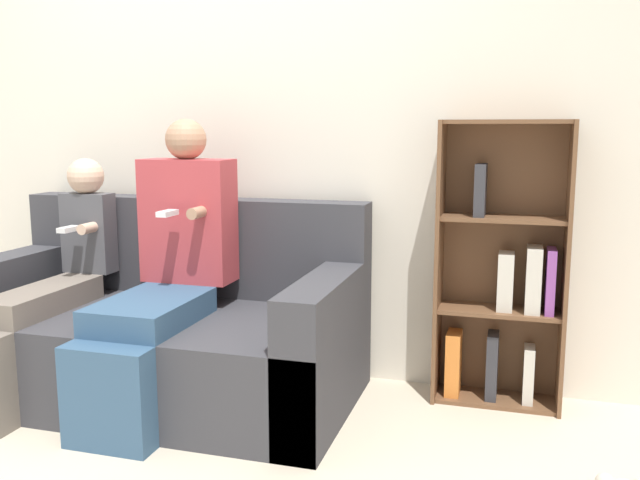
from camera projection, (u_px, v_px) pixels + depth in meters
name	position (u px, v px, depth m)	size (l,w,h in m)	color
ground_plane	(127.00, 451.00, 2.63)	(14.00, 14.00, 0.00)	beige
back_wall	(232.00, 121.00, 3.43)	(10.00, 0.06, 2.55)	silver
couch	(162.00, 334.00, 3.17)	(1.81, 0.94, 0.89)	#38383D
adult_seated	(166.00, 264.00, 3.01)	(0.43, 0.87, 1.28)	#335170
child_seated	(50.00, 280.00, 3.13)	(0.25, 0.90, 1.09)	#70665B
bookshelf	(502.00, 277.00, 3.04)	(0.56, 0.25, 1.27)	brown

